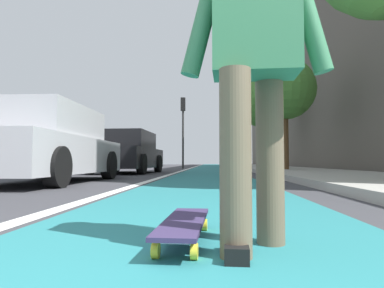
% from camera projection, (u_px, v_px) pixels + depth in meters
% --- Properties ---
extents(ground_plane, '(80.00, 80.00, 0.00)m').
position_uv_depth(ground_plane, '(209.00, 174.00, 10.84)').
color(ground_plane, '#38383D').
extents(bike_lane_paint, '(56.00, 2.21, 0.00)m').
position_uv_depth(bike_lane_paint, '(211.00, 167.00, 24.80)').
color(bike_lane_paint, '#237075').
rests_on(bike_lane_paint, ground).
extents(lane_stripe_white, '(52.00, 0.16, 0.01)m').
position_uv_depth(lane_stripe_white, '(190.00, 168.00, 20.88)').
color(lane_stripe_white, silver).
rests_on(lane_stripe_white, ground).
extents(sidewalk_curb, '(52.00, 3.20, 0.13)m').
position_uv_depth(sidewalk_curb, '(269.00, 168.00, 18.63)').
color(sidewalk_curb, '#9E9B93').
rests_on(sidewalk_curb, ground).
extents(building_facade, '(40.00, 1.20, 11.64)m').
position_uv_depth(building_facade, '(296.00, 82.00, 22.77)').
color(building_facade, '#5B544B').
rests_on(building_facade, ground).
extents(skateboard, '(0.85, 0.24, 0.11)m').
position_uv_depth(skateboard, '(184.00, 224.00, 1.72)').
color(skateboard, yellow).
rests_on(skateboard, ground).
extents(skater_person, '(0.45, 0.72, 1.64)m').
position_uv_depth(skater_person, '(254.00, 51.00, 1.59)').
color(skater_person, brown).
rests_on(skater_person, ground).
extents(parked_car_near, '(4.40, 1.87, 1.49)m').
position_uv_depth(parked_car_near, '(48.00, 146.00, 6.61)').
color(parked_car_near, '#B7B7BC').
rests_on(parked_car_near, ground).
extents(parked_car_mid, '(4.35, 2.09, 1.50)m').
position_uv_depth(parked_car_mid, '(127.00, 153.00, 12.15)').
color(parked_car_mid, black).
rests_on(parked_car_mid, ground).
extents(traffic_light, '(0.33, 0.28, 4.32)m').
position_uv_depth(traffic_light, '(183.00, 120.00, 20.39)').
color(traffic_light, '#2D2D2D').
rests_on(traffic_light, ground).
extents(street_tree_mid, '(2.33, 2.33, 4.33)m').
position_uv_depth(street_tree_mid, '(285.00, 89.00, 12.69)').
color(street_tree_mid, brown).
rests_on(street_tree_mid, ground).
extents(street_tree_far, '(2.82, 2.82, 5.26)m').
position_uv_depth(street_tree_far, '(260.00, 102.00, 19.23)').
color(street_tree_far, brown).
rests_on(street_tree_far, ground).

